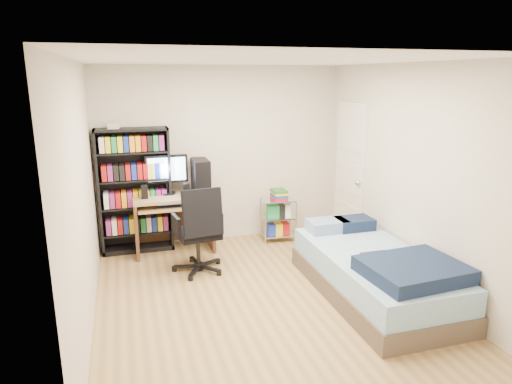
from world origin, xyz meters
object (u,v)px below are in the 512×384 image
object	(u,v)px
office_chair	(199,245)
bed	(375,273)
computer_desk	(180,199)
media_shelf	(135,189)

from	to	relation	value
office_chair	bed	distance (m)	2.10
computer_desk	media_shelf	bearing A→B (deg)	169.53
computer_desk	bed	bearing A→B (deg)	-47.92
media_shelf	computer_desk	xyz separation A→B (m)	(0.59, -0.11, -0.16)
computer_desk	office_chair	size ratio (longest dim) A/B	1.21
bed	computer_desk	bearing A→B (deg)	132.08
computer_desk	bed	size ratio (longest dim) A/B	0.61
media_shelf	bed	bearing A→B (deg)	-41.50
office_chair	bed	size ratio (longest dim) A/B	0.51
office_chair	bed	xyz separation A→B (m)	(1.73, -1.18, -0.08)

